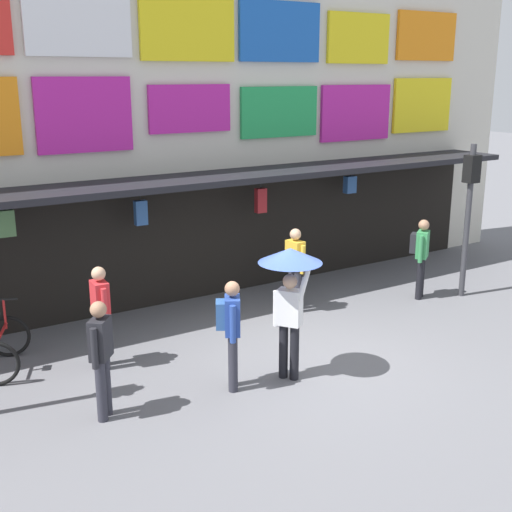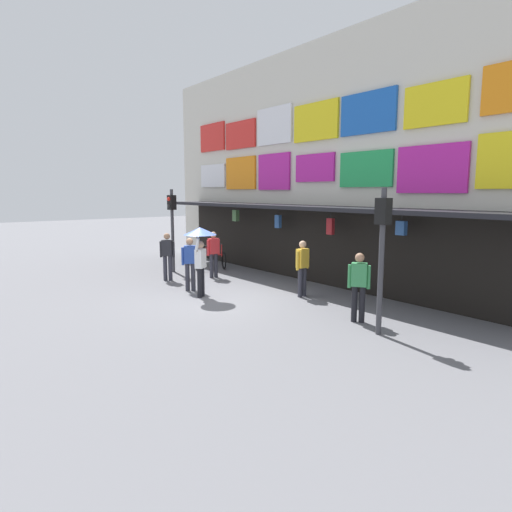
{
  "view_description": "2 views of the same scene",
  "coord_description": "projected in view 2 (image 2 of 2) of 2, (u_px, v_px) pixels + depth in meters",
  "views": [
    {
      "loc": [
        -5.95,
        -7.89,
        4.54
      ],
      "look_at": [
        0.38,
        2.14,
        1.28
      ],
      "focal_mm": 46.46,
      "sensor_mm": 36.0,
      "label": 1
    },
    {
      "loc": [
        10.52,
        -6.76,
        3.11
      ],
      "look_at": [
        0.04,
        1.43,
        1.15
      ],
      "focal_mm": 30.67,
      "sensor_mm": 36.0,
      "label": 2
    }
  ],
  "objects": [
    {
      "name": "pedestrian_in_green",
      "position": [
        190.0,
        260.0,
        13.72
      ],
      "size": [
        0.46,
        0.48,
        1.68
      ],
      "color": "#2D2D38",
      "rests_on": "ground"
    },
    {
      "name": "shopfront",
      "position": [
        327.0,
        166.0,
        14.97
      ],
      "size": [
        18.0,
        2.6,
        8.0
      ],
      "color": "beige",
      "rests_on": "ground"
    },
    {
      "name": "traffic_light_near",
      "position": [
        172.0,
        217.0,
        16.82
      ],
      "size": [
        0.31,
        0.34,
        3.2
      ],
      "color": "#38383D",
      "rests_on": "ground"
    },
    {
      "name": "pedestrian_in_black",
      "position": [
        359.0,
        282.0,
        10.41
      ],
      "size": [
        0.48,
        0.47,
        1.68
      ],
      "color": "black",
      "rests_on": "ground"
    },
    {
      "name": "pedestrian_in_white",
      "position": [
        213.0,
        252.0,
        15.83
      ],
      "size": [
        0.24,
        0.53,
        1.68
      ],
      "color": "#2D2D38",
      "rests_on": "ground"
    },
    {
      "name": "bicycle_parked",
      "position": [
        210.0,
        260.0,
        17.44
      ],
      "size": [
        1.1,
        1.34,
        1.05
      ],
      "color": "black",
      "rests_on": "ground"
    },
    {
      "name": "pedestrian_in_purple",
      "position": [
        302.0,
        265.0,
        12.95
      ],
      "size": [
        0.25,
        0.53,
        1.68
      ],
      "color": "#2D2D38",
      "rests_on": "ground"
    },
    {
      "name": "ground_plane",
      "position": [
        217.0,
        299.0,
        12.77
      ],
      "size": [
        80.0,
        80.0,
        0.0
      ],
      "primitive_type": "plane",
      "color": "slate"
    },
    {
      "name": "traffic_light_far",
      "position": [
        383.0,
        238.0,
        9.32
      ],
      "size": [
        0.28,
        0.33,
        3.2
      ],
      "color": "#38383D",
      "rests_on": "ground"
    },
    {
      "name": "pedestrian_in_blue",
      "position": [
        167.0,
        254.0,
        15.31
      ],
      "size": [
        0.4,
        0.43,
        1.68
      ],
      "color": "#2D2D38",
      "rests_on": "ground"
    },
    {
      "name": "pedestrian_with_umbrella",
      "position": [
        200.0,
        242.0,
        12.8
      ],
      "size": [
        0.96,
        0.96,
        2.08
      ],
      "color": "black",
      "rests_on": "ground"
    }
  ]
}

